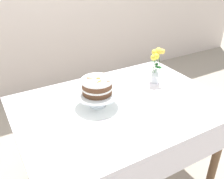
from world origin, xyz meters
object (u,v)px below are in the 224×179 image
object	(u,v)px
flower_vase	(156,65)
layer_cake	(97,86)
cake_stand	(97,95)
dining_table	(122,116)

from	to	relation	value
flower_vase	layer_cake	bearing A→B (deg)	-170.84
cake_stand	layer_cake	distance (m)	0.07
cake_stand	layer_cake	size ratio (longest dim) A/B	1.42
dining_table	cake_stand	world-z (taller)	cake_stand
dining_table	layer_cake	distance (m)	0.29
cake_stand	flower_vase	bearing A→B (deg)	9.16
layer_cake	flower_vase	distance (m)	0.56
dining_table	flower_vase	distance (m)	0.50
dining_table	flower_vase	size ratio (longest dim) A/B	4.93
dining_table	flower_vase	xyz separation A→B (m)	(0.40, 0.16, 0.24)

